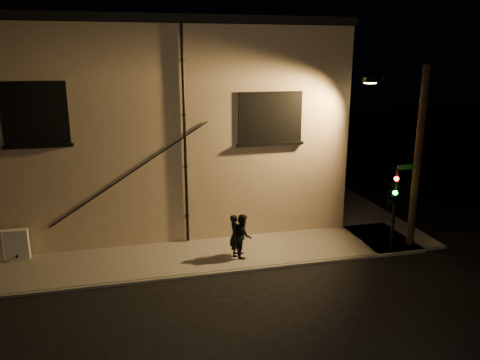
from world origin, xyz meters
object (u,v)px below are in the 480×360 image
object	(u,v)px
utility_cabinet	(3,246)
streetlamp_pole	(415,154)
traffic_signal	(392,195)
pedestrian_b	(243,235)
pedestrian_a	(235,235)

from	to	relation	value
utility_cabinet	streetlamp_pole	world-z (taller)	streetlamp_pole
utility_cabinet	traffic_signal	size ratio (longest dim) A/B	0.52
traffic_signal	utility_cabinet	bearing A→B (deg)	169.85
traffic_signal	streetlamp_pole	bearing A→B (deg)	22.61
pedestrian_b	traffic_signal	world-z (taller)	traffic_signal
pedestrian_a	traffic_signal	bearing A→B (deg)	-91.34
utility_cabinet	pedestrian_b	bearing A→B (deg)	-11.09
pedestrian_b	traffic_signal	distance (m)	5.75
pedestrian_a	streetlamp_pole	distance (m)	7.47
pedestrian_b	streetlamp_pole	xyz separation A→B (m)	(6.62, -0.38, 2.82)
pedestrian_b	traffic_signal	xyz separation A→B (m)	(5.51, -0.84, 1.42)
pedestrian_a	traffic_signal	distance (m)	6.04
pedestrian_a	streetlamp_pole	bearing A→B (deg)	-86.06
pedestrian_a	streetlamp_pole	xyz separation A→B (m)	(6.89, -0.49, 2.83)
utility_cabinet	pedestrian_b	xyz separation A→B (m)	(8.53, -1.67, 0.24)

